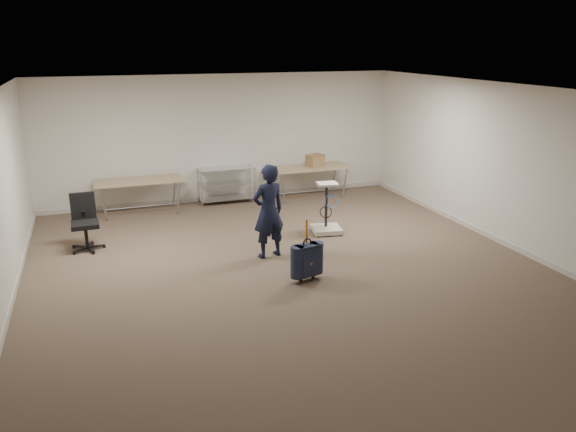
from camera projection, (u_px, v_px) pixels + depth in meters
name	position (u px, v px, depth m)	size (l,w,h in m)	color
ground	(289.00, 271.00, 8.85)	(9.00, 9.00, 0.00)	brown
room_shell	(264.00, 240.00, 10.08)	(8.00, 9.00, 9.00)	silver
folding_table_left	(139.00, 182.00, 11.60)	(1.80, 0.75, 0.73)	#957D5B
folding_table_right	(310.00, 169.00, 12.81)	(1.80, 0.75, 0.73)	#957D5B
wire_shelf	(226.00, 183.00, 12.50)	(1.22, 0.47, 0.80)	silver
person	(269.00, 211.00, 9.23)	(0.58, 0.38, 1.58)	black
suitcase	(307.00, 260.00, 8.41)	(0.39, 0.28, 0.97)	black
office_chair	(86.00, 233.00, 9.71)	(0.59, 0.59, 0.98)	black
equipment_cart	(327.00, 220.00, 10.56)	(0.60, 0.60, 0.97)	beige
cardboard_box	(315.00, 161.00, 12.78)	(0.37, 0.28, 0.28)	#A1734B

